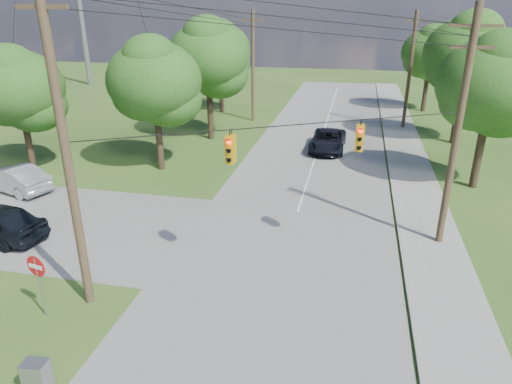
% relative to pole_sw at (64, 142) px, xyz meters
% --- Properties ---
extents(ground, '(140.00, 140.00, 0.00)m').
position_rel_pole_sw_xyz_m(ground, '(4.60, -0.40, -6.23)').
color(ground, '#2F4D19').
rests_on(ground, ground).
extents(main_road, '(10.00, 100.00, 0.03)m').
position_rel_pole_sw_xyz_m(main_road, '(6.60, 4.60, -6.21)').
color(main_road, gray).
rests_on(main_road, ground).
extents(sidewalk_east, '(2.60, 100.00, 0.12)m').
position_rel_pole_sw_xyz_m(sidewalk_east, '(13.30, 4.60, -6.17)').
color(sidewalk_east, '#98958E').
rests_on(sidewalk_east, ground).
extents(pole_sw, '(2.00, 0.32, 12.00)m').
position_rel_pole_sw_xyz_m(pole_sw, '(0.00, 0.00, 0.00)').
color(pole_sw, brown).
rests_on(pole_sw, ground).
extents(pole_ne, '(2.00, 0.32, 10.50)m').
position_rel_pole_sw_xyz_m(pole_ne, '(13.50, 7.60, -0.76)').
color(pole_ne, brown).
rests_on(pole_ne, ground).
extents(pole_north_e, '(2.00, 0.32, 10.00)m').
position_rel_pole_sw_xyz_m(pole_north_e, '(13.50, 29.60, -1.10)').
color(pole_north_e, brown).
rests_on(pole_north_e, ground).
extents(pole_north_w, '(2.00, 0.32, 10.00)m').
position_rel_pole_sw_xyz_m(pole_north_w, '(-0.40, 29.60, -1.10)').
color(pole_north_w, brown).
rests_on(pole_north_w, ground).
extents(power_lines, '(13.93, 29.62, 4.93)m').
position_rel_pole_sw_xyz_m(power_lines, '(6.10, 11.14, 2.93)').
color(power_lines, black).
rests_on(power_lines, ground).
extents(traffic_signals, '(4.91, 3.27, 1.05)m').
position_rel_pole_sw_xyz_m(traffic_signals, '(7.15, 4.03, -0.73)').
color(traffic_signals, '#CF970C').
rests_on(traffic_signals, ground).
extents(tree_w_near, '(6.00, 6.00, 8.40)m').
position_rel_pole_sw_xyz_m(tree_w_near, '(-3.40, 14.60, -0.30)').
color(tree_w_near, '#412F20').
rests_on(tree_w_near, ground).
extents(tree_w_mid, '(6.40, 6.40, 9.22)m').
position_rel_pole_sw_xyz_m(tree_w_mid, '(-2.40, 22.60, 0.35)').
color(tree_w_mid, '#412F20').
rests_on(tree_w_mid, ground).
extents(tree_w_far, '(6.00, 6.00, 8.73)m').
position_rel_pole_sw_xyz_m(tree_w_far, '(-4.40, 32.60, 0.02)').
color(tree_w_far, '#412F20').
rests_on(tree_w_far, ground).
extents(tree_e_near, '(6.20, 6.20, 8.81)m').
position_rel_pole_sw_xyz_m(tree_e_near, '(16.60, 15.60, 0.02)').
color(tree_e_near, '#412F20').
rests_on(tree_e_near, ground).
extents(tree_e_mid, '(6.60, 6.60, 9.64)m').
position_rel_pole_sw_xyz_m(tree_e_mid, '(17.10, 25.60, 0.68)').
color(tree_e_mid, '#412F20').
rests_on(tree_e_mid, ground).
extents(tree_e_far, '(5.80, 5.80, 8.32)m').
position_rel_pole_sw_xyz_m(tree_e_far, '(16.10, 37.60, -0.31)').
color(tree_e_far, '#412F20').
rests_on(tree_e_far, ground).
extents(tree_cross_n, '(5.60, 5.60, 7.91)m').
position_rel_pole_sw_xyz_m(tree_cross_n, '(-11.40, 12.10, -0.63)').
color(tree_cross_n, '#412F20').
rests_on(tree_cross_n, ground).
extents(car_cross_silver, '(5.14, 3.07, 1.60)m').
position_rel_pole_sw_xyz_m(car_cross_silver, '(-10.21, 8.90, -5.39)').
color(car_cross_silver, '#A5A8AC').
rests_on(car_cross_silver, cross_road).
extents(car_main_north, '(2.63, 5.50, 1.51)m').
position_rel_pole_sw_xyz_m(car_main_north, '(7.33, 21.33, -5.44)').
color(car_main_north, black).
rests_on(car_main_north, main_road).
extents(control_cabinet, '(0.72, 0.54, 1.23)m').
position_rel_pole_sw_xyz_m(control_cabinet, '(1.10, -4.40, -5.61)').
color(control_cabinet, gray).
rests_on(control_cabinet, ground).
extents(do_not_enter_sign, '(0.80, 0.19, 2.44)m').
position_rel_pole_sw_xyz_m(do_not_enter_sign, '(-1.10, -1.11, -4.46)').
color(do_not_enter_sign, gray).
rests_on(do_not_enter_sign, ground).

